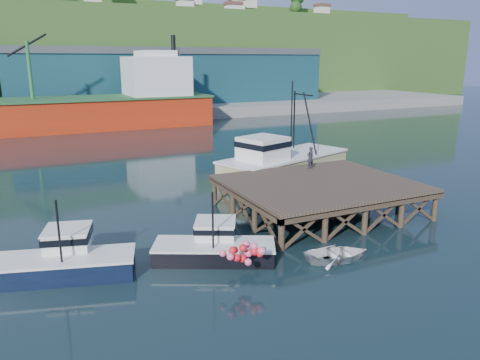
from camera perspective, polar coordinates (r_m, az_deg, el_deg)
ground at (r=29.72m, az=0.74°, el=-5.35°), size 300.00×300.00×0.00m
wharf at (r=31.71m, az=9.85°, el=-0.61°), size 12.00×10.00×2.62m
far_quay at (r=96.28m, az=-18.27°, el=8.37°), size 160.00×40.00×2.00m
warehouse_mid at (r=90.97m, az=-18.10°, el=11.55°), size 28.00×16.00×9.00m
warehouse_right at (r=99.60m, az=-0.38°, el=12.44°), size 30.00×16.00×9.00m
cargo_ship at (r=73.46m, az=-22.63°, el=8.11°), size 55.50×10.00×13.75m
hillside at (r=125.66m, az=-20.56°, el=14.04°), size 220.00×50.00×22.00m
boat_navy at (r=24.23m, az=-20.43°, el=-8.99°), size 6.85×4.44×4.04m
boat_black at (r=24.61m, az=-3.09°, el=-7.94°), size 6.59×5.52×3.85m
trawler at (r=40.26m, az=5.14°, el=2.45°), size 13.26×8.22×8.36m
dinghy at (r=24.93m, az=11.78°, el=-8.83°), size 3.77×3.02×0.70m
dockworker at (r=35.32m, az=8.57°, el=2.69°), size 0.67×0.50×1.66m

